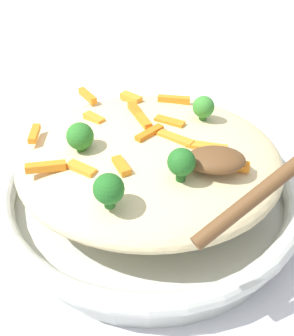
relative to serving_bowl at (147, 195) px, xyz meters
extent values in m
plane|color=silver|center=(0.00, 0.00, -0.03)|extent=(2.40, 2.40, 0.00)
cylinder|color=silver|center=(0.00, 0.00, -0.01)|extent=(0.31, 0.31, 0.03)
torus|color=silver|center=(0.00, 0.00, 0.01)|extent=(0.34, 0.34, 0.02)
torus|color=black|center=(0.00, 0.00, 0.02)|extent=(0.33, 0.33, 0.00)
ellipsoid|color=beige|center=(0.00, 0.00, 0.05)|extent=(0.28, 0.27, 0.06)
cube|color=orange|center=(0.02, -0.09, 0.08)|extent=(0.03, 0.03, 0.01)
cube|color=orange|center=(0.01, -0.02, 0.08)|extent=(0.02, 0.03, 0.01)
cube|color=orange|center=(-0.03, 0.01, 0.08)|extent=(0.04, 0.03, 0.01)
cube|color=orange|center=(-0.03, -0.08, 0.08)|extent=(0.04, 0.01, 0.01)
cube|color=orange|center=(0.06, 0.05, 0.08)|extent=(0.03, 0.03, 0.01)
cube|color=orange|center=(0.12, -0.01, 0.07)|extent=(0.01, 0.03, 0.01)
cube|color=orange|center=(0.01, -0.05, 0.08)|extent=(0.02, 0.04, 0.01)
cube|color=orange|center=(0.10, 0.05, 0.08)|extent=(0.04, 0.01, 0.01)
cube|color=orange|center=(-0.07, 0.04, 0.08)|extent=(0.04, 0.02, 0.01)
cube|color=orange|center=(0.03, 0.05, 0.08)|extent=(0.02, 0.03, 0.01)
cube|color=orange|center=(-0.02, -0.03, 0.08)|extent=(0.03, 0.02, 0.01)
cube|color=orange|center=(0.06, -0.04, 0.08)|extent=(0.03, 0.02, 0.01)
cube|color=orange|center=(0.07, -0.09, 0.08)|extent=(0.02, 0.03, 0.01)
cube|color=orange|center=(-0.06, 0.02, 0.08)|extent=(0.04, 0.02, 0.01)
cube|color=orange|center=(0.00, 0.00, 0.08)|extent=(0.03, 0.03, 0.01)
cylinder|color=#296820|center=(0.07, 0.02, 0.08)|extent=(0.01, 0.01, 0.01)
sphere|color=#2D7A28|center=(0.07, 0.02, 0.09)|extent=(0.03, 0.03, 0.03)
cylinder|color=#377928|center=(-0.06, -0.04, 0.08)|extent=(0.01, 0.01, 0.01)
sphere|color=#3D8E33|center=(-0.06, -0.04, 0.09)|extent=(0.02, 0.02, 0.02)
cylinder|color=#205B1C|center=(-0.03, 0.07, 0.08)|extent=(0.01, 0.01, 0.01)
sphere|color=#236B23|center=(-0.03, 0.07, 0.09)|extent=(0.03, 0.03, 0.03)
cylinder|color=#205B1C|center=(0.03, 0.10, 0.08)|extent=(0.01, 0.01, 0.01)
sphere|color=#236B23|center=(0.03, 0.10, 0.09)|extent=(0.03, 0.03, 0.03)
ellipsoid|color=brown|center=(-0.06, 0.05, 0.08)|extent=(0.06, 0.04, 0.02)
cylinder|color=brown|center=(-0.10, 0.12, 0.12)|extent=(0.15, 0.09, 0.08)
camera|label=1|loc=(0.00, 0.40, 0.34)|focal=49.76mm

